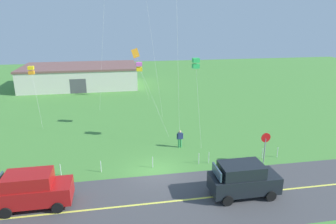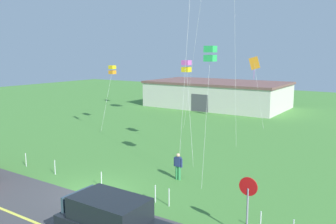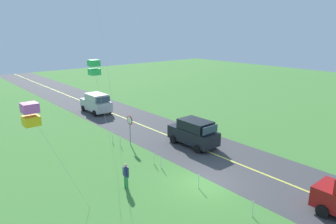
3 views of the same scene
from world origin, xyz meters
name	(u,v)px [view 3 (image 3 of 3)]	position (x,y,z in m)	size (l,w,h in m)	color
ground_plane	(204,184)	(0.00, 0.00, -0.05)	(120.00, 120.00, 0.10)	#478438
asphalt_road	(243,166)	(0.00, -4.00, 0.00)	(120.00, 7.00, 0.00)	#424244
road_centre_stripe	(243,166)	(0.00, -4.00, 0.01)	(120.00, 0.16, 0.00)	#E5E04C
car_suv_foreground	(194,132)	(5.09, -4.08, 1.15)	(4.40, 2.12, 2.24)	black
car_parked_east_far	(96,103)	(19.88, -2.82, 1.15)	(4.40, 2.12, 2.24)	#B7B7BC
stop_sign	(130,124)	(8.62, -0.10, 1.80)	(0.76, 0.08, 2.56)	gray
person_adult_near	(126,175)	(2.73, 4.09, 0.86)	(0.58, 0.22, 1.60)	#338C4C
kite_blue_mid	(31,115)	(-0.20, 9.90, 6.38)	(2.73, 3.40, 6.83)	silver
kite_yellow_high	(94,68)	(4.24, 4.98, 7.31)	(0.61, 1.68, 7.76)	silver
fence_post_1	(253,209)	(-4.04, 0.70, 0.45)	(0.05, 0.05, 0.90)	silver
fence_post_2	(199,181)	(-0.15, 0.70, 0.45)	(0.05, 0.05, 0.90)	silver
fence_post_3	(161,162)	(3.52, 0.70, 0.45)	(0.05, 0.05, 0.90)	silver
fence_post_4	(154,158)	(4.34, 0.70, 0.45)	(0.05, 0.05, 0.90)	silver
fence_post_5	(112,137)	(10.24, 0.70, 0.45)	(0.05, 0.05, 0.90)	silver
fence_post_6	(120,141)	(8.91, 0.70, 0.45)	(0.05, 0.05, 0.90)	silver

